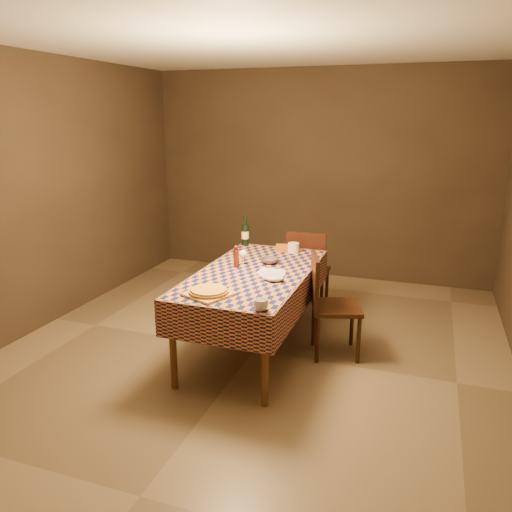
{
  "coord_description": "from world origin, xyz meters",
  "views": [
    {
      "loc": [
        1.41,
        -3.97,
        2.1
      ],
      "look_at": [
        0.0,
        0.05,
        0.9
      ],
      "focal_mm": 35.0,
      "sensor_mm": 36.0,
      "label": 1
    }
  ],
  "objects_px": {
    "pizza": "(209,291)",
    "cutting_board": "(209,294)",
    "dining_table": "(254,280)",
    "white_plate": "(272,274)",
    "bowl": "(270,261)",
    "wine_bottle": "(245,234)",
    "chair_far": "(307,267)",
    "chair_right": "(327,300)"
  },
  "relations": [
    {
      "from": "cutting_board",
      "to": "bowl",
      "type": "xyz_separation_m",
      "value": [
        0.18,
        0.97,
        0.01
      ]
    },
    {
      "from": "bowl",
      "to": "white_plate",
      "type": "xyz_separation_m",
      "value": [
        0.13,
        -0.33,
        -0.02
      ]
    },
    {
      "from": "cutting_board",
      "to": "white_plate",
      "type": "xyz_separation_m",
      "value": [
        0.3,
        0.64,
        -0.0
      ]
    },
    {
      "from": "cutting_board",
      "to": "white_plate",
      "type": "height_order",
      "value": "cutting_board"
    },
    {
      "from": "cutting_board",
      "to": "wine_bottle",
      "type": "height_order",
      "value": "wine_bottle"
    },
    {
      "from": "cutting_board",
      "to": "bowl",
      "type": "relative_size",
      "value": 2.0
    },
    {
      "from": "cutting_board",
      "to": "wine_bottle",
      "type": "relative_size",
      "value": 1.02
    },
    {
      "from": "cutting_board",
      "to": "pizza",
      "type": "distance_m",
      "value": 0.02
    },
    {
      "from": "wine_bottle",
      "to": "chair_far",
      "type": "relative_size",
      "value": 0.33
    },
    {
      "from": "wine_bottle",
      "to": "white_plate",
      "type": "bearing_deg",
      "value": -57.02
    },
    {
      "from": "dining_table",
      "to": "chair_far",
      "type": "xyz_separation_m",
      "value": [
        0.23,
        1.08,
        -0.17
      ]
    },
    {
      "from": "dining_table",
      "to": "pizza",
      "type": "relative_size",
      "value": 5.08
    },
    {
      "from": "wine_bottle",
      "to": "white_plate",
      "type": "distance_m",
      "value": 1.08
    },
    {
      "from": "bowl",
      "to": "chair_right",
      "type": "relative_size",
      "value": 0.17
    },
    {
      "from": "bowl",
      "to": "chair_far",
      "type": "distance_m",
      "value": 0.86
    },
    {
      "from": "cutting_board",
      "to": "white_plate",
      "type": "relative_size",
      "value": 1.35
    },
    {
      "from": "pizza",
      "to": "cutting_board",
      "type": "bearing_deg",
      "value": 0.0
    },
    {
      "from": "wine_bottle",
      "to": "chair_right",
      "type": "bearing_deg",
      "value": -33.78
    },
    {
      "from": "white_plate",
      "to": "chair_right",
      "type": "relative_size",
      "value": 0.25
    },
    {
      "from": "chair_far",
      "to": "chair_right",
      "type": "distance_m",
      "value": 1.0
    },
    {
      "from": "pizza",
      "to": "bowl",
      "type": "relative_size",
      "value": 2.29
    },
    {
      "from": "cutting_board",
      "to": "wine_bottle",
      "type": "xyz_separation_m",
      "value": [
        -0.28,
        1.55,
        0.11
      ]
    },
    {
      "from": "bowl",
      "to": "wine_bottle",
      "type": "distance_m",
      "value": 0.74
    },
    {
      "from": "pizza",
      "to": "wine_bottle",
      "type": "height_order",
      "value": "wine_bottle"
    },
    {
      "from": "pizza",
      "to": "white_plate",
      "type": "bearing_deg",
      "value": 64.61
    },
    {
      "from": "bowl",
      "to": "chair_far",
      "type": "height_order",
      "value": "chair_far"
    },
    {
      "from": "cutting_board",
      "to": "chair_far",
      "type": "bearing_deg",
      "value": 78.65
    },
    {
      "from": "bowl",
      "to": "wine_bottle",
      "type": "xyz_separation_m",
      "value": [
        -0.46,
        0.57,
        0.09
      ]
    },
    {
      "from": "wine_bottle",
      "to": "bowl",
      "type": "bearing_deg",
      "value": -51.18
    },
    {
      "from": "pizza",
      "to": "chair_right",
      "type": "distance_m",
      "value": 1.17
    },
    {
      "from": "bowl",
      "to": "dining_table",
      "type": "bearing_deg",
      "value": -100.4
    },
    {
      "from": "dining_table",
      "to": "wine_bottle",
      "type": "relative_size",
      "value": 5.94
    },
    {
      "from": "pizza",
      "to": "wine_bottle",
      "type": "xyz_separation_m",
      "value": [
        -0.28,
        1.55,
        0.08
      ]
    },
    {
      "from": "cutting_board",
      "to": "chair_far",
      "type": "xyz_separation_m",
      "value": [
        0.35,
        1.76,
        -0.26
      ]
    },
    {
      "from": "cutting_board",
      "to": "pizza",
      "type": "relative_size",
      "value": 0.88
    },
    {
      "from": "pizza",
      "to": "chair_right",
      "type": "bearing_deg",
      "value": 48.32
    },
    {
      "from": "wine_bottle",
      "to": "chair_far",
      "type": "bearing_deg",
      "value": 19.04
    },
    {
      "from": "white_plate",
      "to": "dining_table",
      "type": "bearing_deg",
      "value": 166.56
    },
    {
      "from": "dining_table",
      "to": "white_plate",
      "type": "relative_size",
      "value": 7.82
    },
    {
      "from": "chair_far",
      "to": "bowl",
      "type": "bearing_deg",
      "value": -102.47
    },
    {
      "from": "dining_table",
      "to": "cutting_board",
      "type": "relative_size",
      "value": 5.8
    },
    {
      "from": "pizza",
      "to": "bowl",
      "type": "bearing_deg",
      "value": 79.57
    }
  ]
}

